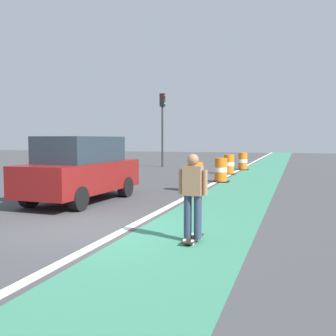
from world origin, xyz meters
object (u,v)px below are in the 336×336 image
parked_suv_nearest (81,169)px  traffic_barrel_front (195,177)px  skateboarder_on_lane (193,195)px  traffic_barrel_far (243,161)px  traffic_barrel_mid (221,170)px  traffic_light_corner (163,117)px  pedestrian_crossing (113,160)px  traffic_barrel_back (229,165)px

parked_suv_nearest → traffic_barrel_front: parked_suv_nearest is taller
skateboarder_on_lane → traffic_barrel_far: 18.33m
traffic_barrel_mid → traffic_light_corner: traffic_light_corner is taller
skateboarder_on_lane → pedestrian_crossing: skateboarder_on_lane is taller
traffic_barrel_mid → traffic_barrel_back: size_ratio=1.00×
traffic_barrel_back → traffic_barrel_far: (0.32, 3.38, 0.00)m
traffic_barrel_far → traffic_light_corner: 6.51m
traffic_barrel_mid → traffic_light_corner: 10.70m
parked_suv_nearest → traffic_barrel_far: bearing=78.0°
pedestrian_crossing → traffic_barrel_far: bearing=46.7°
traffic_barrel_far → traffic_light_corner: (-5.71, 0.98, 2.97)m
skateboarder_on_lane → traffic_barrel_back: bearing=96.7°
traffic_barrel_far → traffic_light_corner: traffic_light_corner is taller
parked_suv_nearest → traffic_barrel_mid: size_ratio=4.29×
traffic_barrel_front → pedestrian_crossing: 7.42m
traffic_barrel_mid → pedestrian_crossing: bearing=168.8°
traffic_barrel_mid → pedestrian_crossing: pedestrian_crossing is taller
traffic_barrel_front → traffic_barrel_back: bearing=90.0°
traffic_light_corner → traffic_barrel_far: bearing=-9.8°
traffic_barrel_back → traffic_light_corner: traffic_light_corner is taller
traffic_barrel_far → pedestrian_crossing: pedestrian_crossing is taller
skateboarder_on_lane → traffic_barrel_front: (-1.75, 7.16, -0.38)m
traffic_barrel_mid → traffic_barrel_far: size_ratio=1.00×
skateboarder_on_lane → traffic_barrel_back: size_ratio=1.55×
traffic_barrel_front → parked_suv_nearest: bearing=-128.8°
pedestrian_crossing → traffic_barrel_mid: bearing=-11.2°
traffic_barrel_back → pedestrian_crossing: pedestrian_crossing is taller
traffic_barrel_mid → traffic_light_corner: size_ratio=0.21×
traffic_barrel_front → traffic_barrel_far: (0.31, 11.11, 0.00)m
traffic_barrel_front → traffic_light_corner: traffic_light_corner is taller
skateboarder_on_lane → traffic_barrel_mid: skateboarder_on_lane is taller
parked_suv_nearest → traffic_barrel_mid: (3.10, 7.03, -0.50)m
traffic_barrel_back → pedestrian_crossing: size_ratio=0.68×
traffic_light_corner → skateboarder_on_lane: bearing=-69.6°
skateboarder_on_lane → pedestrian_crossing: bearing=122.0°
pedestrian_crossing → traffic_barrel_back: bearing=27.7°
skateboarder_on_lane → traffic_barrel_front: skateboarder_on_lane is taller
traffic_barrel_front → pedestrian_crossing: bearing=140.2°
skateboarder_on_lane → traffic_barrel_far: skateboarder_on_lane is taller
skateboarder_on_lane → traffic_barrel_back: skateboarder_on_lane is taller
traffic_barrel_front → skateboarder_on_lane: bearing=-76.3°
traffic_barrel_back → parked_suv_nearest: bearing=-104.0°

